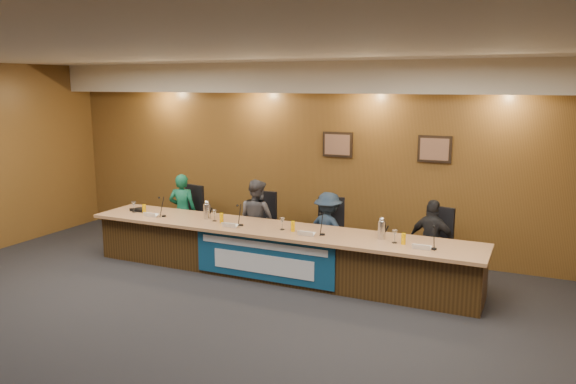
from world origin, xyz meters
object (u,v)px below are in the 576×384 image
object	(u,v)px
panelist_a	(183,211)
office_chair_c	(330,237)
office_chair_d	(433,249)
dais_body	(276,253)
panelist_d	(432,242)
speakerphone	(139,210)
carafe_left	(207,211)
office_chair_b	(260,228)
panelist_c	(328,231)
office_chair_a	(186,220)
panelist_b	(257,219)
banner	(263,259)
carafe_right	(382,230)

from	to	relation	value
panelist_a	office_chair_c	size ratio (longest dim) A/B	2.74
office_chair_c	office_chair_d	xyz separation A→B (m)	(1.60, 0.00, 0.00)
dais_body	office_chair_d	bearing A→B (deg)	18.73
panelist_d	speakerphone	distance (m)	4.79
dais_body	carafe_left	size ratio (longest dim) A/B	25.52
office_chair_b	office_chair_d	size ratio (longest dim) A/B	1.00
panelist_c	office_chair_a	bearing A→B (deg)	10.18
carafe_left	panelist_d	bearing A→B (deg)	10.35
carafe_left	speakerphone	size ratio (longest dim) A/B	0.73
panelist_d	speakerphone	world-z (taller)	panelist_d
panelist_b	office_chair_c	xyz separation A→B (m)	(1.25, 0.10, -0.18)
dais_body	banner	bearing A→B (deg)	-90.00
dais_body	panelist_b	size ratio (longest dim) A/B	4.53
carafe_right	office_chair_d	bearing A→B (deg)	51.09
banner	panelist_d	size ratio (longest dim) A/B	1.78
banner	panelist_a	distance (m)	2.39
office_chair_a	carafe_right	world-z (taller)	carafe_right
office_chair_b	speakerphone	xyz separation A→B (m)	(-1.89, -0.74, 0.30)
speakerphone	panelist_a	bearing A→B (deg)	56.59
panelist_b	panelist_d	size ratio (longest dim) A/B	1.08
panelist_d	office_chair_c	distance (m)	1.61
dais_body	office_chair_b	size ratio (longest dim) A/B	12.50
carafe_right	panelist_d	bearing A→B (deg)	46.85
banner	office_chair_a	distance (m)	2.42
office_chair_a	carafe_left	size ratio (longest dim) A/B	2.04
speakerphone	panelist_b	bearing A→B (deg)	18.69
panelist_c	office_chair_d	world-z (taller)	panelist_c
office_chair_c	panelist_c	bearing A→B (deg)	-107.01
panelist_a	carafe_right	world-z (taller)	panelist_a
carafe_left	carafe_right	distance (m)	2.82
panelist_d	office_chair_c	bearing A→B (deg)	9.10
office_chair_d	speakerphone	size ratio (longest dim) A/B	1.50
dais_body	office_chair_c	size ratio (longest dim) A/B	12.50
banner	panelist_b	world-z (taller)	panelist_b
panelist_a	carafe_left	world-z (taller)	panelist_a
office_chair_b	carafe_left	xyz separation A→B (m)	(-0.56, -0.72, 0.39)
banner	office_chair_b	bearing A→B (deg)	119.42
panelist_d	banner	bearing A→B (deg)	38.44
panelist_d	carafe_left	distance (m)	3.47
dais_body	carafe_left	xyz separation A→B (m)	(-1.21, 0.02, 0.52)
dais_body	panelist_d	bearing A→B (deg)	16.36
panelist_c	office_chair_c	bearing A→B (deg)	-77.72
panelist_a	office_chair_c	bearing A→B (deg)	165.75
banner	carafe_left	world-z (taller)	carafe_left
panelist_b	office_chair_b	size ratio (longest dim) A/B	2.76
banner	office_chair_a	size ratio (longest dim) A/B	4.58
panelist_b	panelist_c	world-z (taller)	panelist_b
panelist_b	office_chair_b	bearing A→B (deg)	-71.24
panelist_a	office_chair_a	distance (m)	0.20
panelist_c	office_chair_b	world-z (taller)	panelist_c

